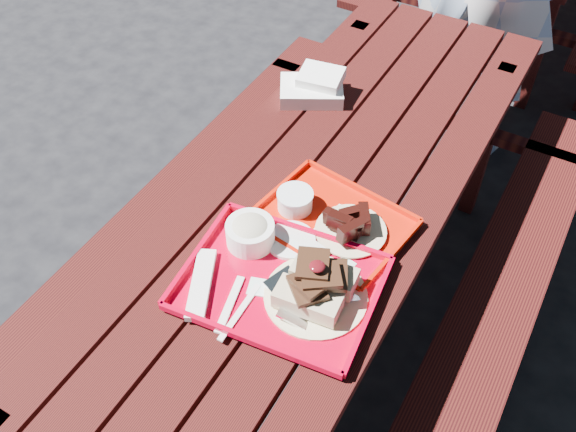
{
  "coord_description": "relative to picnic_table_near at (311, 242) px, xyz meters",
  "views": [
    {
      "loc": [
        0.59,
        -1.19,
        2.1
      ],
      "look_at": [
        0.0,
        -0.15,
        0.82
      ],
      "focal_mm": 40.0,
      "sensor_mm": 36.0,
      "label": 1
    }
  ],
  "objects": [
    {
      "name": "near_tray",
      "position": [
        0.07,
        -0.3,
        0.23
      ],
      "size": [
        0.54,
        0.44,
        0.16
      ],
      "color": "#BD001F",
      "rests_on": "picnic_table_near"
    },
    {
      "name": "white_cloth",
      "position": [
        -0.24,
        0.45,
        0.23
      ],
      "size": [
        0.26,
        0.24,
        0.09
      ],
      "color": "white",
      "rests_on": "picnic_table_near"
    },
    {
      "name": "picnic_table_near",
      "position": [
        0.0,
        0.0,
        0.0
      ],
      "size": [
        1.41,
        2.4,
        0.75
      ],
      "color": "#390F0B",
      "rests_on": "ground"
    },
    {
      "name": "far_tray",
      "position": [
        0.09,
        -0.07,
        0.21
      ],
      "size": [
        0.45,
        0.38,
        0.07
      ],
      "color": "red",
      "rests_on": "picnic_table_near"
    },
    {
      "name": "ground",
      "position": [
        0.0,
        0.0,
        -0.56
      ],
      "size": [
        60.0,
        60.0,
        0.0
      ],
      "primitive_type": "plane",
      "color": "black",
      "rests_on": "ground"
    }
  ]
}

